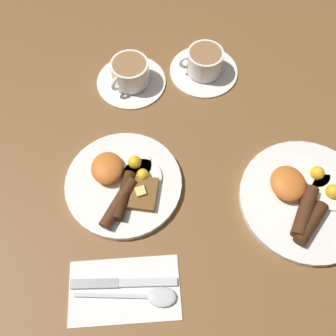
{
  "coord_description": "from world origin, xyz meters",
  "views": [
    {
      "loc": [
        0.37,
        0.05,
        0.76
      ],
      "look_at": [
        -0.02,
        0.1,
        0.03
      ],
      "focal_mm": 42.0,
      "sensor_mm": 36.0,
      "label": 1
    }
  ],
  "objects_px": {
    "knife": "(117,283)",
    "spoon": "(152,297)",
    "teacup_near": "(130,75)",
    "breakfast_plate_near": "(123,182)",
    "breakfast_plate_far": "(305,198)",
    "teacup_far": "(204,64)"
  },
  "relations": [
    {
      "from": "teacup_near",
      "to": "teacup_far",
      "type": "xyz_separation_m",
      "value": [
        -0.01,
        0.18,
        -0.0
      ]
    },
    {
      "from": "breakfast_plate_near",
      "to": "spoon",
      "type": "bearing_deg",
      "value": 8.62
    },
    {
      "from": "teacup_near",
      "to": "knife",
      "type": "distance_m",
      "value": 0.49
    },
    {
      "from": "teacup_near",
      "to": "teacup_far",
      "type": "distance_m",
      "value": 0.18
    },
    {
      "from": "breakfast_plate_near",
      "to": "knife",
      "type": "xyz_separation_m",
      "value": [
        0.2,
        -0.03,
        -0.01
      ]
    },
    {
      "from": "breakfast_plate_near",
      "to": "breakfast_plate_far",
      "type": "xyz_separation_m",
      "value": [
        0.08,
        0.37,
        -0.0
      ]
    },
    {
      "from": "breakfast_plate_far",
      "to": "teacup_near",
      "type": "xyz_separation_m",
      "value": [
        -0.36,
        -0.33,
        0.01
      ]
    },
    {
      "from": "teacup_near",
      "to": "knife",
      "type": "relative_size",
      "value": 0.85
    },
    {
      "from": "breakfast_plate_far",
      "to": "knife",
      "type": "relative_size",
      "value": 1.38
    },
    {
      "from": "breakfast_plate_far",
      "to": "knife",
      "type": "xyz_separation_m",
      "value": [
        0.12,
        -0.4,
        -0.01
      ]
    },
    {
      "from": "knife",
      "to": "spoon",
      "type": "xyz_separation_m",
      "value": [
        0.03,
        0.06,
        0.0
      ]
    },
    {
      "from": "teacup_far",
      "to": "knife",
      "type": "xyz_separation_m",
      "value": [
        0.5,
        -0.24,
        -0.02
      ]
    },
    {
      "from": "knife",
      "to": "spoon",
      "type": "relative_size",
      "value": 1.05
    },
    {
      "from": "knife",
      "to": "spoon",
      "type": "height_order",
      "value": "spoon"
    },
    {
      "from": "breakfast_plate_near",
      "to": "knife",
      "type": "bearing_deg",
      "value": -7.06
    },
    {
      "from": "breakfast_plate_near",
      "to": "breakfast_plate_far",
      "type": "distance_m",
      "value": 0.38
    },
    {
      "from": "breakfast_plate_near",
      "to": "teacup_far",
      "type": "bearing_deg",
      "value": 143.13
    },
    {
      "from": "breakfast_plate_near",
      "to": "teacup_near",
      "type": "distance_m",
      "value": 0.28
    },
    {
      "from": "teacup_far",
      "to": "spoon",
      "type": "bearing_deg",
      "value": -19.1
    },
    {
      "from": "breakfast_plate_near",
      "to": "spoon",
      "type": "height_order",
      "value": "breakfast_plate_near"
    },
    {
      "from": "spoon",
      "to": "breakfast_plate_far",
      "type": "bearing_deg",
      "value": 33.39
    },
    {
      "from": "breakfast_plate_near",
      "to": "spoon",
      "type": "distance_m",
      "value": 0.24
    }
  ]
}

